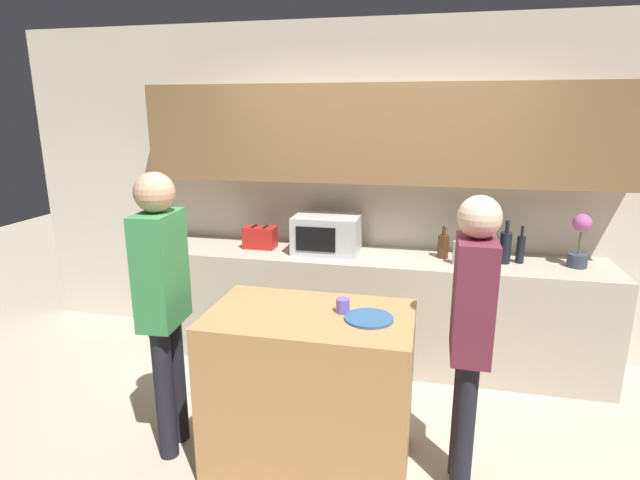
{
  "coord_description": "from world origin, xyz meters",
  "views": [
    {
      "loc": [
        0.42,
        -2.4,
        2.0
      ],
      "look_at": [
        -0.18,
        0.3,
        1.28
      ],
      "focal_mm": 28.0,
      "sensor_mm": 36.0,
      "label": 1
    }
  ],
  "objects_px": {
    "bottle_3": "(492,249)",
    "person_left": "(471,323)",
    "person_center": "(163,292)",
    "potted_plant": "(580,241)",
    "bottle_1": "(458,252)",
    "bottle_5": "(521,249)",
    "bottle_2": "(473,252)",
    "bottle_0": "(443,246)",
    "bottle_4": "(505,247)",
    "cup_0": "(343,306)",
    "toaster": "(260,237)",
    "microwave": "(327,234)",
    "plate_on_island": "(369,318)"
  },
  "relations": [
    {
      "from": "toaster",
      "to": "cup_0",
      "type": "relative_size",
      "value": 3.22
    },
    {
      "from": "bottle_1",
      "to": "cup_0",
      "type": "bearing_deg",
      "value": -118.99
    },
    {
      "from": "toaster",
      "to": "bottle_3",
      "type": "distance_m",
      "value": 1.83
    },
    {
      "from": "bottle_3",
      "to": "person_left",
      "type": "xyz_separation_m",
      "value": [
        -0.23,
        -1.31,
        -0.05
      ]
    },
    {
      "from": "potted_plant",
      "to": "bottle_0",
      "type": "xyz_separation_m",
      "value": [
        -0.96,
        0.03,
        -0.1
      ]
    },
    {
      "from": "bottle_1",
      "to": "cup_0",
      "type": "height_order",
      "value": "bottle_1"
    },
    {
      "from": "plate_on_island",
      "to": "bottle_5",
      "type": "bearing_deg",
      "value": 55.27
    },
    {
      "from": "toaster",
      "to": "person_center",
      "type": "distance_m",
      "value": 1.43
    },
    {
      "from": "plate_on_island",
      "to": "person_left",
      "type": "bearing_deg",
      "value": 0.95
    },
    {
      "from": "cup_0",
      "to": "person_center",
      "type": "bearing_deg",
      "value": -173.7
    },
    {
      "from": "bottle_1",
      "to": "bottle_3",
      "type": "distance_m",
      "value": 0.25
    },
    {
      "from": "microwave",
      "to": "potted_plant",
      "type": "distance_m",
      "value": 1.87
    },
    {
      "from": "bottle_1",
      "to": "bottle_5",
      "type": "distance_m",
      "value": 0.48
    },
    {
      "from": "bottle_1",
      "to": "plate_on_island",
      "type": "height_order",
      "value": "bottle_1"
    },
    {
      "from": "person_center",
      "to": "cup_0",
      "type": "bearing_deg",
      "value": 92.1
    },
    {
      "from": "bottle_4",
      "to": "bottle_5",
      "type": "bearing_deg",
      "value": 15.36
    },
    {
      "from": "microwave",
      "to": "person_center",
      "type": "distance_m",
      "value": 1.56
    },
    {
      "from": "bottle_2",
      "to": "cup_0",
      "type": "relative_size",
      "value": 2.8
    },
    {
      "from": "plate_on_island",
      "to": "cup_0",
      "type": "xyz_separation_m",
      "value": [
        -0.15,
        0.07,
        0.03
      ]
    },
    {
      "from": "bottle_5",
      "to": "person_left",
      "type": "bearing_deg",
      "value": -107.88
    },
    {
      "from": "microwave",
      "to": "plate_on_island",
      "type": "distance_m",
      "value": 1.47
    },
    {
      "from": "toaster",
      "to": "microwave",
      "type": "bearing_deg",
      "value": -0.16
    },
    {
      "from": "cup_0",
      "to": "toaster",
      "type": "bearing_deg",
      "value": 125.36
    },
    {
      "from": "plate_on_island",
      "to": "cup_0",
      "type": "bearing_deg",
      "value": 156.67
    },
    {
      "from": "bottle_2",
      "to": "bottle_3",
      "type": "height_order",
      "value": "bottle_3"
    },
    {
      "from": "person_left",
      "to": "bottle_4",
      "type": "bearing_deg",
      "value": -13.39
    },
    {
      "from": "bottle_1",
      "to": "bottle_5",
      "type": "height_order",
      "value": "bottle_5"
    },
    {
      "from": "microwave",
      "to": "bottle_5",
      "type": "distance_m",
      "value": 1.48
    },
    {
      "from": "bottle_0",
      "to": "bottle_3",
      "type": "distance_m",
      "value": 0.36
    },
    {
      "from": "bottle_0",
      "to": "bottle_2",
      "type": "relative_size",
      "value": 1.11
    },
    {
      "from": "bottle_2",
      "to": "bottle_4",
      "type": "relative_size",
      "value": 0.69
    },
    {
      "from": "potted_plant",
      "to": "cup_0",
      "type": "xyz_separation_m",
      "value": [
        -1.51,
        -1.31,
        -0.12
      ]
    },
    {
      "from": "person_left",
      "to": "bottle_2",
      "type": "bearing_deg",
      "value": -4.12
    },
    {
      "from": "bottle_4",
      "to": "bottle_0",
      "type": "bearing_deg",
      "value": 174.21
    },
    {
      "from": "person_center",
      "to": "bottle_0",
      "type": "bearing_deg",
      "value": 128.63
    },
    {
      "from": "bottle_0",
      "to": "plate_on_island",
      "type": "height_order",
      "value": "bottle_0"
    },
    {
      "from": "bottle_5",
      "to": "person_center",
      "type": "bearing_deg",
      "value": -145.96
    },
    {
      "from": "bottle_1",
      "to": "plate_on_island",
      "type": "distance_m",
      "value": 1.35
    },
    {
      "from": "microwave",
      "to": "person_center",
      "type": "bearing_deg",
      "value": -114.64
    },
    {
      "from": "toaster",
      "to": "bottle_4",
      "type": "bearing_deg",
      "value": -0.45
    },
    {
      "from": "bottle_0",
      "to": "person_left",
      "type": "relative_size",
      "value": 0.16
    },
    {
      "from": "bottle_2",
      "to": "person_left",
      "type": "height_order",
      "value": "person_left"
    },
    {
      "from": "bottle_0",
      "to": "bottle_5",
      "type": "distance_m",
      "value": 0.56
    },
    {
      "from": "person_left",
      "to": "plate_on_island",
      "type": "bearing_deg",
      "value": 91.39
    },
    {
      "from": "toaster",
      "to": "bottle_5",
      "type": "bearing_deg",
      "value": 0.45
    },
    {
      "from": "toaster",
      "to": "plate_on_island",
      "type": "relative_size",
      "value": 1.0
    },
    {
      "from": "cup_0",
      "to": "person_center",
      "type": "distance_m",
      "value": 1.02
    },
    {
      "from": "plate_on_island",
      "to": "person_center",
      "type": "distance_m",
      "value": 1.17
    },
    {
      "from": "person_center",
      "to": "potted_plant",
      "type": "bearing_deg",
      "value": 115.21
    },
    {
      "from": "microwave",
      "to": "person_center",
      "type": "height_order",
      "value": "person_center"
    }
  ]
}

